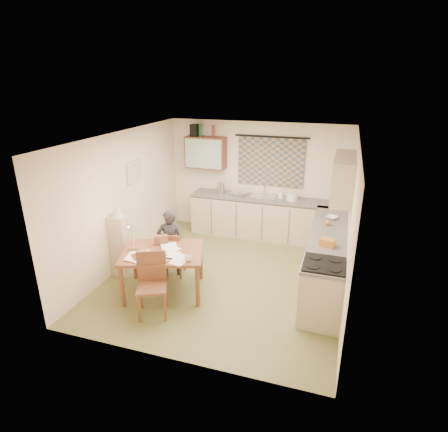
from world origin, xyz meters
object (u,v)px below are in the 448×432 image
(counter_right, at_px, (326,259))
(dining_table, at_px, (164,271))
(stove, at_px, (321,293))
(chair_far, at_px, (174,261))
(shelf_stand, at_px, (121,245))
(counter_back, at_px, (265,218))
(person, at_px, (170,243))

(counter_right, height_order, dining_table, counter_right)
(stove, distance_m, chair_far, 2.71)
(shelf_stand, bearing_deg, chair_far, 15.42)
(stove, height_order, dining_table, stove)
(counter_back, bearing_deg, counter_right, -48.85)
(counter_right, height_order, stove, stove)
(person, relative_size, shelf_stand, 1.12)
(counter_back, xyz_separation_m, shelf_stand, (-2.11, -2.43, 0.11))
(counter_right, xyz_separation_m, shelf_stand, (-3.54, -0.80, 0.11))
(counter_right, height_order, person, person)
(chair_far, relative_size, shelf_stand, 0.75)
(chair_far, bearing_deg, dining_table, 90.50)
(stove, relative_size, dining_table, 0.62)
(counter_right, distance_m, shelf_stand, 3.63)
(counter_right, relative_size, shelf_stand, 2.64)
(counter_right, xyz_separation_m, dining_table, (-2.53, -1.13, -0.07))
(dining_table, height_order, chair_far, chair_far)
(dining_table, bearing_deg, chair_far, 82.19)
(counter_back, distance_m, person, 2.54)
(shelf_stand, bearing_deg, person, 14.75)
(dining_table, bearing_deg, shelf_stand, 143.47)
(stove, xyz_separation_m, chair_far, (-2.64, 0.60, -0.22))
(counter_back, height_order, shelf_stand, shelf_stand)
(counter_right, relative_size, person, 2.36)
(stove, distance_m, person, 2.74)
(counter_back, height_order, dining_table, counter_back)
(counter_back, relative_size, person, 2.64)
(stove, distance_m, shelf_stand, 3.56)
(person, bearing_deg, shelf_stand, -12.18)
(person, bearing_deg, counter_back, -146.47)
(dining_table, relative_size, person, 1.22)
(dining_table, xyz_separation_m, chair_far, (-0.11, 0.59, -0.12))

